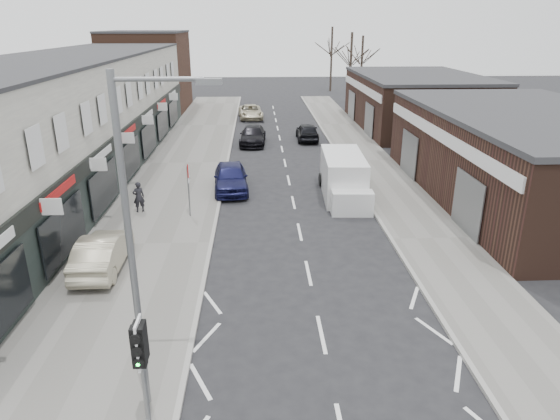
{
  "coord_description": "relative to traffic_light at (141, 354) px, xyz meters",
  "views": [
    {
      "loc": [
        -1.88,
        -10.91,
        8.95
      ],
      "look_at": [
        -1.09,
        5.97,
        2.6
      ],
      "focal_mm": 32.0,
      "sensor_mm": 36.0,
      "label": 1
    }
  ],
  "objects": [
    {
      "name": "tree_far_c",
      "position": [
        12.9,
        62.02,
        -2.41
      ],
      "size": [
        3.6,
        3.6,
        8.5
      ],
      "primitive_type": null,
      "color": "#382D26",
      "rests_on": "ground"
    },
    {
      "name": "parked_car_left_b",
      "position": [
        2.2,
        29.81,
        -1.72
      ],
      "size": [
        2.18,
        4.86,
        1.38
      ],
      "primitive_type": "imported",
      "rotation": [
        0.0,
        0.0,
        -0.05
      ],
      "color": "black",
      "rests_on": "ground"
    },
    {
      "name": "right_unit_far",
      "position": [
        16.9,
        36.02,
        -0.16
      ],
      "size": [
        10.0,
        16.0,
        4.5
      ],
      "primitive_type": "cube",
      "color": "#372119",
      "rests_on": "ground"
    },
    {
      "name": "warning_sign",
      "position": [
        -0.76,
        14.02,
        -0.21
      ],
      "size": [
        0.12,
        0.8,
        2.7
      ],
      "color": "slate",
      "rests_on": "pavement_left"
    },
    {
      "name": "parked_car_right_b",
      "position": [
        6.6,
        30.94,
        -1.71
      ],
      "size": [
        1.68,
        4.14,
        1.41
      ],
      "primitive_type": "imported",
      "rotation": [
        0.0,
        0.0,
        3.14
      ],
      "color": "black",
      "rests_on": "ground"
    },
    {
      "name": "shop_terrace_left",
      "position": [
        -9.1,
        21.52,
        1.14
      ],
      "size": [
        8.0,
        41.0,
        7.1
      ],
      "primitive_type": "cube",
      "color": "silver",
      "rests_on": "ground"
    },
    {
      "name": "tree_far_b",
      "position": [
        15.9,
        56.02,
        -2.41
      ],
      "size": [
        3.6,
        3.6,
        7.5
      ],
      "primitive_type": null,
      "color": "#382D26",
      "rests_on": "ground"
    },
    {
      "name": "pavement_left",
      "position": [
        -2.35,
        24.02,
        -2.35
      ],
      "size": [
        5.5,
        64.0,
        0.12
      ],
      "primitive_type": "cube",
      "color": "slate",
      "rests_on": "ground"
    },
    {
      "name": "tree_far_a",
      "position": [
        13.4,
        50.02,
        -2.41
      ],
      "size": [
        3.6,
        3.6,
        8.0
      ],
      "primitive_type": null,
      "color": "#382D26",
      "rests_on": "ground"
    },
    {
      "name": "pavement_right",
      "position": [
        10.15,
        24.02,
        -2.35
      ],
      "size": [
        3.5,
        64.0,
        0.12
      ],
      "primitive_type": "cube",
      "color": "slate",
      "rests_on": "ground"
    },
    {
      "name": "parked_car_left_c",
      "position": [
        1.93,
        40.96,
        -1.75
      ],
      "size": [
        2.59,
        4.98,
        1.34
      ],
      "primitive_type": "imported",
      "rotation": [
        0.0,
        0.0,
        0.08
      ],
      "color": "#C0B79A",
      "rests_on": "ground"
    },
    {
      "name": "brick_block_far",
      "position": [
        -9.1,
        47.02,
        1.59
      ],
      "size": [
        8.0,
        10.0,
        8.0
      ],
      "primitive_type": "cube",
      "color": "#472B1E",
      "rests_on": "ground"
    },
    {
      "name": "parked_car_right_a",
      "position": [
        7.9,
        19.18,
        -1.71
      ],
      "size": [
        1.88,
        4.41,
        1.42
      ],
      "primitive_type": "imported",
      "rotation": [
        0.0,
        0.0,
        3.05
      ],
      "color": "white",
      "rests_on": "ground"
    },
    {
      "name": "street_lamp",
      "position": [
        -0.13,
        1.22,
        2.2
      ],
      "size": [
        2.23,
        0.22,
        8.0
      ],
      "color": "slate",
      "rests_on": "pavement_left"
    },
    {
      "name": "white_van",
      "position": [
        7.17,
        16.83,
        -1.32
      ],
      "size": [
        2.35,
        6.03,
        2.31
      ],
      "rotation": [
        0.0,
        0.0,
        -0.05
      ],
      "color": "silver",
      "rests_on": "ground"
    },
    {
      "name": "parked_car_left_a",
      "position": [
        1.0,
        18.2,
        -1.63
      ],
      "size": [
        2.17,
        4.73,
        1.57
      ],
      "primitive_type": "imported",
      "rotation": [
        0.0,
        0.0,
        0.07
      ],
      "color": "#151642",
      "rests_on": "ground"
    },
    {
      "name": "right_unit_near",
      "position": [
        16.9,
        16.02,
        -0.16
      ],
      "size": [
        10.0,
        18.0,
        4.5
      ],
      "primitive_type": "cube",
      "color": "#372119",
      "rests_on": "ground"
    },
    {
      "name": "pedestrian",
      "position": [
        -3.37,
        14.68,
        -1.52
      ],
      "size": [
        0.67,
        0.57,
        1.55
      ],
      "primitive_type": "imported",
      "rotation": [
        0.0,
        0.0,
        3.55
      ],
      "color": "black",
      "rests_on": "pavement_left"
    },
    {
      "name": "sedan_on_pavement",
      "position": [
        -3.41,
        8.52,
        -1.6
      ],
      "size": [
        1.54,
        4.22,
        1.38
      ],
      "primitive_type": "imported",
      "rotation": [
        0.0,
        0.0,
        3.16
      ],
      "color": "#A79F85",
      "rests_on": "pavement_left"
    },
    {
      "name": "traffic_light",
      "position": [
        0.0,
        0.0,
        0.0
      ],
      "size": [
        0.28,
        0.6,
        3.1
      ],
      "color": "slate",
      "rests_on": "pavement_left"
    },
    {
      "name": "ground",
      "position": [
        4.4,
        2.02,
        -2.41
      ],
      "size": [
        160.0,
        160.0,
        0.0
      ],
      "primitive_type": "plane",
      "color": "black",
      "rests_on": "ground"
    }
  ]
}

